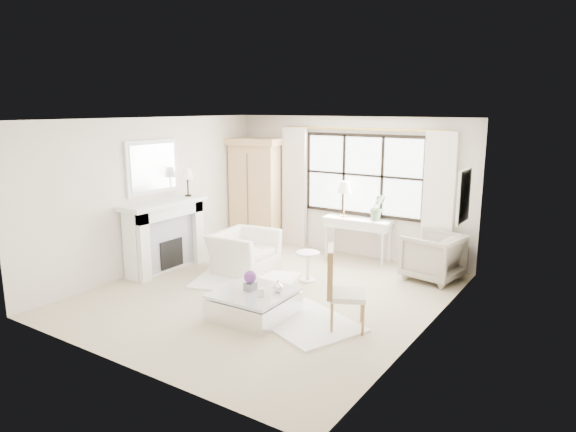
% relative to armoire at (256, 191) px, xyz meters
% --- Properties ---
extents(floor, '(5.50, 5.50, 0.00)m').
position_rel_armoire_xyz_m(floor, '(1.99, -2.39, -1.14)').
color(floor, '#C6B393').
rests_on(floor, ground).
extents(ceiling, '(5.50, 5.50, 0.00)m').
position_rel_armoire_xyz_m(ceiling, '(1.99, -2.39, 1.56)').
color(ceiling, white).
rests_on(ceiling, ground).
extents(wall_back, '(5.00, 0.00, 5.00)m').
position_rel_armoire_xyz_m(wall_back, '(1.99, 0.36, 0.21)').
color(wall_back, beige).
rests_on(wall_back, ground).
extents(wall_front, '(5.00, 0.00, 5.00)m').
position_rel_armoire_xyz_m(wall_front, '(1.99, -5.14, 0.21)').
color(wall_front, beige).
rests_on(wall_front, ground).
extents(wall_left, '(0.00, 5.50, 5.50)m').
position_rel_armoire_xyz_m(wall_left, '(-0.51, -2.39, 0.21)').
color(wall_left, silver).
rests_on(wall_left, ground).
extents(wall_right, '(0.00, 5.50, 5.50)m').
position_rel_armoire_xyz_m(wall_right, '(4.49, -2.39, 0.21)').
color(wall_right, beige).
rests_on(wall_right, ground).
extents(window_pane, '(2.40, 0.02, 1.50)m').
position_rel_armoire_xyz_m(window_pane, '(2.29, 0.34, 0.46)').
color(window_pane, white).
rests_on(window_pane, wall_back).
extents(window_frame, '(2.50, 0.04, 1.50)m').
position_rel_armoire_xyz_m(window_frame, '(2.29, 0.33, 0.46)').
color(window_frame, black).
rests_on(window_frame, wall_back).
extents(curtain_rod, '(3.30, 0.04, 0.04)m').
position_rel_armoire_xyz_m(curtain_rod, '(2.29, 0.28, 1.33)').
color(curtain_rod, '#B99840').
rests_on(curtain_rod, wall_back).
extents(curtain_left, '(0.55, 0.10, 2.47)m').
position_rel_armoire_xyz_m(curtain_left, '(0.79, 0.26, 0.10)').
color(curtain_left, silver).
rests_on(curtain_left, ground).
extents(curtain_right, '(0.55, 0.10, 2.47)m').
position_rel_armoire_xyz_m(curtain_right, '(3.79, 0.26, 0.10)').
color(curtain_right, white).
rests_on(curtain_right, ground).
extents(fireplace, '(0.58, 1.66, 1.26)m').
position_rel_armoire_xyz_m(fireplace, '(-0.28, -2.39, -0.49)').
color(fireplace, white).
rests_on(fireplace, ground).
extents(mirror_frame, '(0.05, 1.15, 0.95)m').
position_rel_armoire_xyz_m(mirror_frame, '(-0.48, -2.39, 0.70)').
color(mirror_frame, white).
rests_on(mirror_frame, wall_left).
extents(mirror_glass, '(0.02, 1.00, 0.80)m').
position_rel_armoire_xyz_m(mirror_glass, '(-0.45, -2.39, 0.70)').
color(mirror_glass, silver).
rests_on(mirror_glass, wall_left).
extents(art_frame, '(0.04, 0.62, 0.82)m').
position_rel_armoire_xyz_m(art_frame, '(4.46, -0.69, 0.41)').
color(art_frame, silver).
rests_on(art_frame, wall_right).
extents(art_canvas, '(0.01, 0.52, 0.72)m').
position_rel_armoire_xyz_m(art_canvas, '(4.44, -0.69, 0.41)').
color(art_canvas, '#C6B299').
rests_on(art_canvas, wall_right).
extents(mantel_lamp, '(0.22, 0.22, 0.51)m').
position_rel_armoire_xyz_m(mantel_lamp, '(-0.22, -1.80, 0.51)').
color(mantel_lamp, black).
rests_on(mantel_lamp, fireplace).
extents(armoire, '(1.21, 0.85, 2.24)m').
position_rel_armoire_xyz_m(armoire, '(0.00, 0.00, 0.00)').
color(armoire, tan).
rests_on(armoire, floor).
extents(console_table, '(1.32, 0.51, 0.80)m').
position_rel_armoire_xyz_m(console_table, '(2.32, 0.11, -0.74)').
color(console_table, white).
rests_on(console_table, floor).
extents(console_lamp, '(0.28, 0.28, 0.69)m').
position_rel_armoire_xyz_m(console_lamp, '(2.03, 0.09, 0.22)').
color(console_lamp, '#C08A42').
rests_on(console_lamp, console_table).
extents(orchid_plant, '(0.36, 0.34, 0.51)m').
position_rel_armoire_xyz_m(orchid_plant, '(2.71, 0.13, -0.09)').
color(orchid_plant, '#556B47').
rests_on(orchid_plant, console_table).
extents(side_table, '(0.40, 0.40, 0.51)m').
position_rel_armoire_xyz_m(side_table, '(2.20, -1.52, -0.81)').
color(side_table, white).
rests_on(side_table, floor).
extents(rug_left, '(1.96, 1.67, 0.03)m').
position_rel_armoire_xyz_m(rug_left, '(1.33, -2.10, -1.13)').
color(rug_left, white).
rests_on(rug_left, floor).
extents(rug_right, '(1.72, 1.52, 0.03)m').
position_rel_armoire_xyz_m(rug_right, '(3.07, -3.00, -1.13)').
color(rug_right, white).
rests_on(rug_right, floor).
extents(club_armchair, '(1.02, 1.15, 0.71)m').
position_rel_armoire_xyz_m(club_armchair, '(0.97, -1.67, -0.78)').
color(club_armchair, white).
rests_on(club_armchair, floor).
extents(wingback_chair, '(1.01, 0.99, 0.80)m').
position_rel_armoire_xyz_m(wingback_chair, '(3.92, -0.28, -0.74)').
color(wingback_chair, '#A59B8B').
rests_on(wingback_chair, floor).
extents(french_chair, '(0.65, 0.65, 1.08)m').
position_rel_armoire_xyz_m(french_chair, '(3.59, -2.84, -0.83)').
color(french_chair, '#9D7341').
rests_on(french_chair, floor).
extents(coffee_table, '(1.02, 1.02, 0.38)m').
position_rel_armoire_xyz_m(coffee_table, '(2.36, -3.23, -0.96)').
color(coffee_table, white).
rests_on(coffee_table, floor).
extents(planter_box, '(0.14, 0.14, 0.11)m').
position_rel_armoire_xyz_m(planter_box, '(2.30, -3.22, -0.71)').
color(planter_box, slate).
rests_on(planter_box, coffee_table).
extents(planter_flowers, '(0.17, 0.17, 0.17)m').
position_rel_armoire_xyz_m(planter_flowers, '(2.30, -3.22, -0.57)').
color(planter_flowers, '#612F75').
rests_on(planter_flowers, planter_box).
extents(pillar_candle, '(0.09, 0.09, 0.12)m').
position_rel_armoire_xyz_m(pillar_candle, '(2.57, -3.34, -0.70)').
color(pillar_candle, beige).
rests_on(pillar_candle, coffee_table).
extents(coffee_vase, '(0.19, 0.19, 0.16)m').
position_rel_armoire_xyz_m(coffee_vase, '(2.66, -3.06, -0.68)').
color(coffee_vase, silver).
rests_on(coffee_vase, coffee_table).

